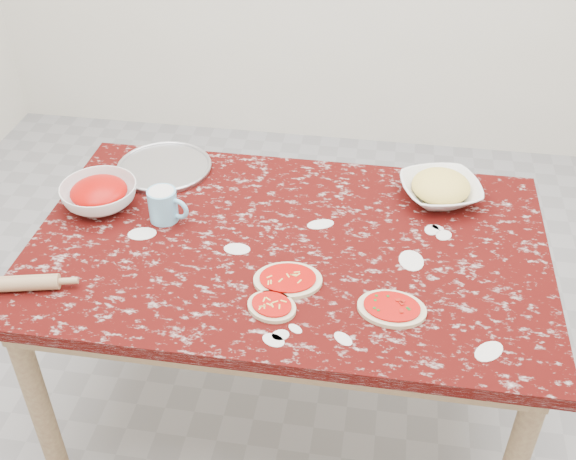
% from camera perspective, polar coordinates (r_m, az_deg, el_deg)
% --- Properties ---
extents(ground, '(4.00, 4.00, 0.00)m').
position_cam_1_polar(ground, '(2.70, 0.00, -13.66)').
color(ground, gray).
extents(worktable, '(1.60, 1.00, 0.75)m').
position_cam_1_polar(worktable, '(2.22, 0.00, -2.73)').
color(worktable, '#360705').
rests_on(worktable, ground).
extents(pizza_tray, '(0.42, 0.42, 0.01)m').
position_cam_1_polar(pizza_tray, '(2.56, -10.06, 5.02)').
color(pizza_tray, '#B2B2B7').
rests_on(pizza_tray, worktable).
extents(sauce_bowl, '(0.31, 0.31, 0.08)m').
position_cam_1_polar(sauce_bowl, '(2.40, -15.13, 2.74)').
color(sauce_bowl, white).
rests_on(sauce_bowl, worktable).
extents(cheese_bowl, '(0.33, 0.33, 0.06)m').
position_cam_1_polar(cheese_bowl, '(2.40, 12.31, 3.14)').
color(cheese_bowl, white).
rests_on(cheese_bowl, worktable).
extents(flour_mug, '(0.14, 0.09, 0.11)m').
position_cam_1_polar(flour_mug, '(2.27, -10.08, 2.03)').
color(flour_mug, '#74BDE2').
rests_on(flour_mug, worktable).
extents(pizza_left, '(0.22, 0.19, 0.02)m').
position_cam_1_polar(pizza_left, '(2.03, -0.02, -4.10)').
color(pizza_left, beige).
rests_on(pizza_left, worktable).
extents(pizza_mid, '(0.18, 0.16, 0.02)m').
position_cam_1_polar(pizza_mid, '(1.94, -1.34, -6.25)').
color(pizza_mid, beige).
rests_on(pizza_mid, worktable).
extents(pizza_right, '(0.20, 0.16, 0.02)m').
position_cam_1_polar(pizza_right, '(1.96, 8.46, -6.35)').
color(pizza_right, beige).
rests_on(pizza_right, worktable).
extents(rolling_pin, '(0.23, 0.10, 0.05)m').
position_cam_1_polar(rolling_pin, '(2.13, -21.16, -4.08)').
color(rolling_pin, tan).
rests_on(rolling_pin, worktable).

